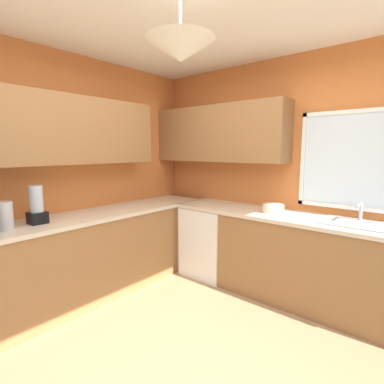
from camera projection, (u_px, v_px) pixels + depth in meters
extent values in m
plane|color=#997A56|center=(182.00, 370.00, 2.16)|extent=(8.22, 8.22, 0.00)
cube|color=#D17238|center=(291.00, 174.00, 3.40)|extent=(3.80, 0.06, 2.64)
cube|color=#D17238|center=(52.00, 176.00, 3.16)|extent=(0.06, 3.86, 2.64)
cube|color=silver|center=(368.00, 161.00, 2.86)|extent=(1.21, 0.02, 0.92)
cube|color=white|center=(372.00, 110.00, 2.79)|extent=(1.29, 0.04, 0.04)
cube|color=white|center=(364.00, 209.00, 2.92)|extent=(1.29, 0.04, 0.04)
cube|color=white|center=(303.00, 159.00, 3.25)|extent=(0.04, 0.04, 1.00)
cube|color=olive|center=(37.00, 129.00, 2.82)|extent=(0.32, 2.61, 0.70)
cube|color=olive|center=(218.00, 134.00, 3.77)|extent=(1.85, 0.32, 0.70)
cylinder|color=#B7B7BC|center=(180.00, 8.00, 1.80)|extent=(0.02, 0.02, 0.35)
cone|color=silver|center=(181.00, 50.00, 1.84)|extent=(0.44, 0.44, 0.14)
cube|color=olive|center=(73.00, 262.00, 3.07)|extent=(0.62, 3.44, 0.88)
cube|color=beige|center=(71.00, 219.00, 3.00)|extent=(0.65, 3.47, 0.04)
cube|color=olive|center=(294.00, 260.00, 3.14)|extent=(2.86, 0.62, 0.88)
cube|color=beige|center=(296.00, 218.00, 3.07)|extent=(2.89, 0.65, 0.04)
cube|color=white|center=(211.00, 241.00, 3.80)|extent=(0.60, 0.60, 0.87)
cylinder|color=#B7B7BC|center=(4.00, 216.00, 2.52)|extent=(0.14, 0.14, 0.25)
cube|color=#9EA0A5|center=(356.00, 224.00, 2.71)|extent=(0.59, 0.40, 0.02)
cylinder|color=#B7B7BC|center=(361.00, 212.00, 2.82)|extent=(0.03, 0.03, 0.18)
cylinder|color=#B7B7BC|center=(359.00, 205.00, 2.73)|extent=(0.02, 0.20, 0.02)
cylinder|color=beige|center=(273.00, 208.00, 3.23)|extent=(0.23, 0.23, 0.09)
cube|color=black|center=(38.00, 218.00, 2.75)|extent=(0.15, 0.15, 0.11)
cylinder|color=#B2BCC6|center=(36.00, 199.00, 2.72)|extent=(0.12, 0.12, 0.25)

